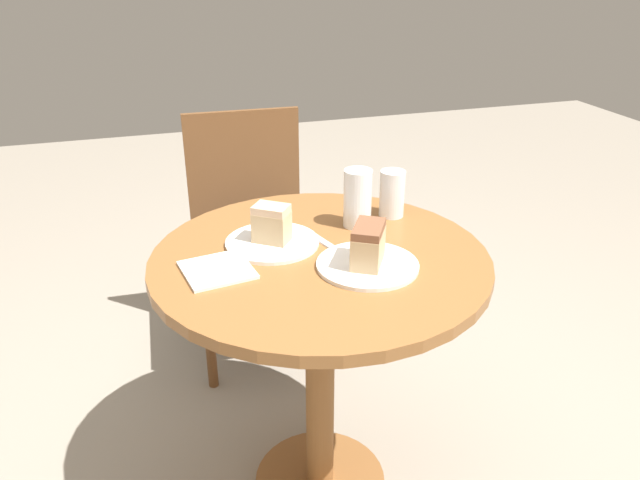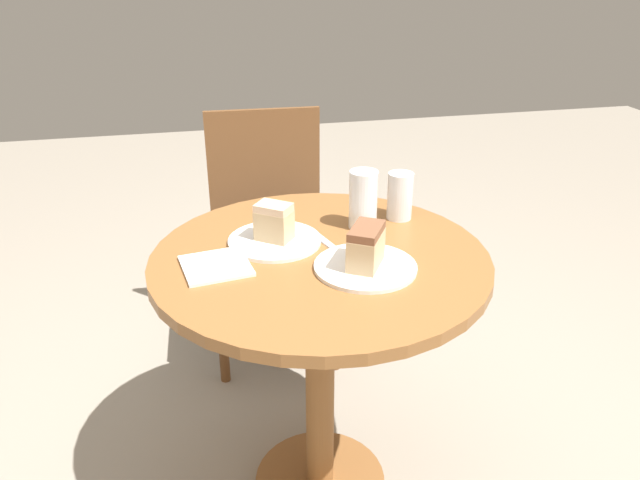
% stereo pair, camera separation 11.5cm
% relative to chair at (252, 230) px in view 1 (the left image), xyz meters
% --- Properties ---
extents(table, '(0.84, 0.84, 0.77)m').
position_rel_chair_xyz_m(table, '(0.02, -0.81, 0.12)').
color(table, brown).
rests_on(table, ground_plane).
extents(chair, '(0.47, 0.45, 0.90)m').
position_rel_chair_xyz_m(chair, '(0.00, 0.00, 0.00)').
color(chair, brown).
rests_on(chair, ground_plane).
extents(plate_near, '(0.24, 0.24, 0.01)m').
position_rel_chair_xyz_m(plate_near, '(-0.08, -0.72, 0.29)').
color(plate_near, white).
rests_on(plate_near, table).
extents(plate_far, '(0.24, 0.24, 0.01)m').
position_rel_chair_xyz_m(plate_far, '(0.11, -0.91, 0.29)').
color(plate_far, white).
rests_on(plate_far, table).
extents(cake_slice_near, '(0.11, 0.10, 0.10)m').
position_rel_chair_xyz_m(cake_slice_near, '(-0.08, -0.72, 0.34)').
color(cake_slice_near, tan).
rests_on(cake_slice_near, plate_near).
extents(cake_slice_far, '(0.11, 0.13, 0.10)m').
position_rel_chair_xyz_m(cake_slice_far, '(0.11, -0.91, 0.34)').
color(cake_slice_far, tan).
rests_on(cake_slice_far, plate_far).
extents(glass_lemonade, '(0.08, 0.08, 0.16)m').
position_rel_chair_xyz_m(glass_lemonade, '(0.17, -0.67, 0.36)').
color(glass_lemonade, silver).
rests_on(glass_lemonade, table).
extents(glass_water, '(0.07, 0.07, 0.13)m').
position_rel_chair_xyz_m(glass_water, '(0.28, -0.64, 0.34)').
color(glass_water, silver).
rests_on(glass_water, table).
extents(napkin_stack, '(0.17, 0.17, 0.01)m').
position_rel_chair_xyz_m(napkin_stack, '(-0.24, -0.82, 0.29)').
color(napkin_stack, white).
rests_on(napkin_stack, table).
extents(fork, '(0.06, 0.16, 0.00)m').
position_rel_chair_xyz_m(fork, '(0.05, -0.77, 0.29)').
color(fork, silver).
rests_on(fork, table).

